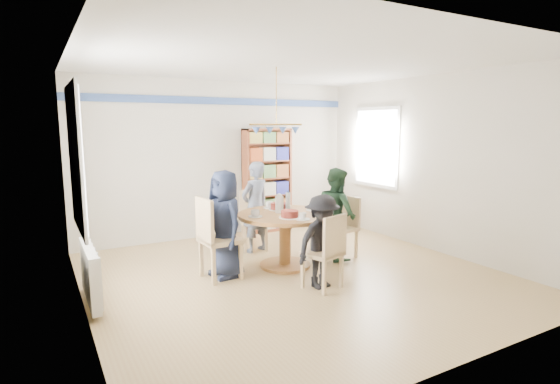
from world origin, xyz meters
TOP-DOWN VIEW (x-y plane):
  - ground at (0.00, 0.00)m, footprint 5.00×5.00m
  - room_shell at (-0.26, 0.87)m, footprint 5.00×5.00m
  - radiator at (-2.42, 0.30)m, footprint 0.12×1.00m
  - dining_table at (0.08, 0.40)m, footprint 1.30×1.30m
  - chair_left at (-0.96, 0.39)m, footprint 0.50×0.50m
  - chair_right at (1.09, 0.38)m, footprint 0.45×0.45m
  - chair_far at (0.11, 1.44)m, footprint 0.51×0.51m
  - chair_near at (0.07, -0.61)m, footprint 0.50×0.50m
  - person_left at (-0.79, 0.44)m, footprint 0.51×0.72m
  - person_right at (0.93, 0.37)m, footprint 0.58×0.71m
  - person_far at (0.04, 1.26)m, footprint 0.59×0.47m
  - person_near at (0.07, -0.50)m, footprint 0.79×0.54m
  - bookshelf at (0.82, 2.34)m, footprint 0.90×0.27m
  - tableware at (0.05, 0.42)m, footprint 1.09×1.09m

SIDE VIEW (x-z plane):
  - ground at x=0.00m, z-range 0.00..0.00m
  - radiator at x=-2.42m, z-range 0.05..0.65m
  - chair_right at x=1.09m, z-range 0.05..0.95m
  - chair_near at x=0.07m, z-range 0.05..0.96m
  - chair_far at x=0.11m, z-range 0.05..0.97m
  - dining_table at x=0.08m, z-range 0.18..0.93m
  - person_near at x=0.07m, z-range 0.00..1.13m
  - chair_left at x=-0.96m, z-range 0.05..1.11m
  - person_right at x=0.93m, z-range 0.00..1.34m
  - person_left at x=-0.79m, z-range 0.00..1.38m
  - person_far at x=0.04m, z-range 0.00..1.40m
  - tableware at x=0.05m, z-range 0.67..0.96m
  - bookshelf at x=0.82m, z-range -0.02..1.87m
  - room_shell at x=-0.26m, z-range -0.85..4.15m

